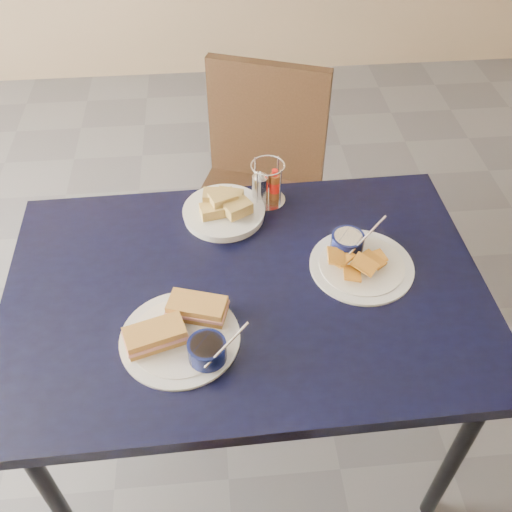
{
  "coord_description": "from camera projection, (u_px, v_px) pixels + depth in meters",
  "views": [
    {
      "loc": [
        0.02,
        -1.12,
        1.86
      ],
      "look_at": [
        0.11,
        -0.09,
        0.82
      ],
      "focal_mm": 40.0,
      "sensor_mm": 36.0,
      "label": 1
    }
  ],
  "objects": [
    {
      "name": "plantain_plate",
      "position": [
        357.0,
        258.0,
        1.54
      ],
      "size": [
        0.28,
        0.28,
        0.12
      ],
      "color": "white",
      "rests_on": "dining_table"
    },
    {
      "name": "chair_far",
      "position": [
        252.0,
        175.0,
        2.16
      ],
      "size": [
        0.57,
        0.56,
        0.95
      ],
      "color": "black",
      "rests_on": "ground"
    },
    {
      "name": "ground",
      "position": [
        224.0,
        396.0,
        2.11
      ],
      "size": [
        6.0,
        6.0,
        0.0
      ],
      "primitive_type": "plane",
      "color": "#545459",
      "rests_on": "ground"
    },
    {
      "name": "bread_basket",
      "position": [
        224.0,
        209.0,
        1.67
      ],
      "size": [
        0.24,
        0.24,
        0.08
      ],
      "color": "white",
      "rests_on": "dining_table"
    },
    {
      "name": "dining_table",
      "position": [
        246.0,
        302.0,
        1.53
      ],
      "size": [
        1.27,
        0.86,
        0.75
      ],
      "color": "black",
      "rests_on": "ground"
    },
    {
      "name": "condiment_caddy",
      "position": [
        266.0,
        186.0,
        1.7
      ],
      "size": [
        0.11,
        0.11,
        0.14
      ],
      "color": "silver",
      "rests_on": "dining_table"
    },
    {
      "name": "sandwich_plate",
      "position": [
        183.0,
        333.0,
        1.35
      ],
      "size": [
        0.31,
        0.29,
        0.12
      ],
      "color": "white",
      "rests_on": "dining_table"
    }
  ]
}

